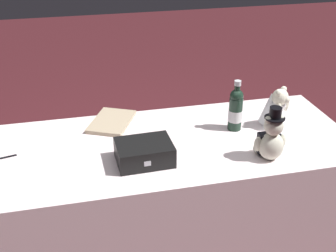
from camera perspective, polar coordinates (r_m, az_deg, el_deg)
The scene contains 8 objects.
ground_plane at distance 2.74m, azimuth -0.00°, elevation -15.47°, with size 12.00×12.00×0.00m, color #47191E.
reception_table at distance 2.51m, azimuth -0.00°, elevation -9.42°, with size 2.00×0.82×0.73m, color white.
teddy_bear_groom at distance 2.18m, azimuth 13.43°, elevation -1.69°, with size 0.17×0.15×0.28m.
teddy_bear_bride at distance 2.50m, azimuth 14.04°, elevation 2.07°, with size 0.21×0.22×0.24m.
champagne_bottle at distance 2.41m, azimuth 8.92°, elevation 2.24°, with size 0.08×0.08×0.29m.
signing_pen at distance 2.32m, azimuth -20.94°, elevation -3.94°, with size 0.15×0.04×0.01m.
gift_case_black at distance 2.12m, azimuth -3.15°, elevation -3.50°, with size 0.28×0.21×0.10m.
guestbook at distance 2.51m, azimuth -7.45°, elevation 0.57°, with size 0.21×0.31×0.02m, color tan.
Camera 1 is at (-0.45, -1.94, 1.89)m, focal length 46.18 mm.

